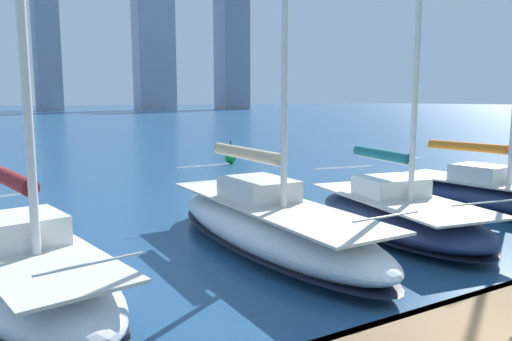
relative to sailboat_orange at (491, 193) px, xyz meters
The scene contains 7 objects.
dock_pier 11.53m from the sailboat_orange, 35.75° to the left, with size 28.00×2.80×0.60m.
city_skyline 155.62m from the sailboat_orange, 93.24° to the right, with size 171.97×19.92×48.22m.
sailboat_orange is the anchor object (origin of this frame).
sailboat_teal 5.08m from the sailboat_orange, ahead, with size 4.11×7.34×10.30m.
sailboat_tan 9.07m from the sailboat_orange, ahead, with size 2.57×9.10×10.89m.
sailboat_maroon 14.93m from the sailboat_orange, ahead, with size 3.46×6.94×11.99m.
channel_buoy 16.33m from the sailboat_orange, 83.41° to the right, with size 0.70×0.70×1.40m.
Camera 1 is at (6.40, 3.87, 3.94)m, focal length 35.00 mm.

